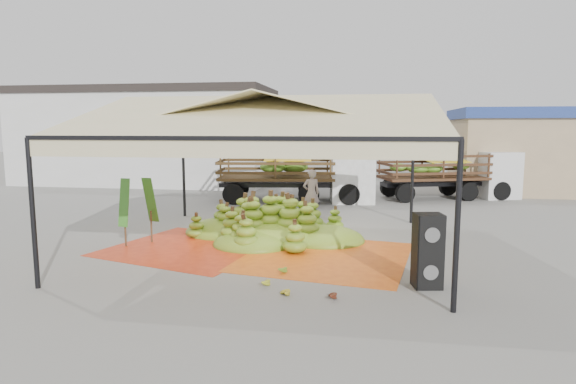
% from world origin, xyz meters
% --- Properties ---
extents(ground, '(90.00, 90.00, 0.00)m').
position_xyz_m(ground, '(0.00, 0.00, 0.00)').
color(ground, slate).
rests_on(ground, ground).
extents(canopy_tent, '(8.10, 8.10, 4.00)m').
position_xyz_m(canopy_tent, '(0.00, 0.00, 3.30)').
color(canopy_tent, black).
rests_on(canopy_tent, ground).
extents(building_white, '(14.30, 6.30, 5.40)m').
position_xyz_m(building_white, '(-10.00, 14.00, 2.71)').
color(building_white, silver).
rests_on(building_white, ground).
extents(building_tan, '(6.30, 5.30, 4.10)m').
position_xyz_m(building_tan, '(10.00, 13.00, 2.07)').
color(building_tan, tan).
rests_on(building_tan, ground).
extents(tarp_left, '(4.92, 4.79, 0.01)m').
position_xyz_m(tarp_left, '(-2.11, -0.40, 0.01)').
color(tarp_left, red).
rests_on(tarp_left, ground).
extents(tarp_right, '(4.54, 4.70, 0.01)m').
position_xyz_m(tarp_right, '(1.52, -0.73, 0.01)').
color(tarp_right, orange).
rests_on(tarp_right, ground).
extents(banana_heap, '(6.79, 6.13, 1.21)m').
position_xyz_m(banana_heap, '(-0.13, 1.19, 0.61)').
color(banana_heap, '#4F7117').
rests_on(banana_heap, ground).
extents(hand_yellow_a, '(0.41, 0.34, 0.18)m').
position_xyz_m(hand_yellow_a, '(0.41, -3.12, 0.09)').
color(hand_yellow_a, gold).
rests_on(hand_yellow_a, ground).
extents(hand_yellow_b, '(0.51, 0.47, 0.18)m').
position_xyz_m(hand_yellow_b, '(0.91, -3.70, 0.09)').
color(hand_yellow_b, gold).
rests_on(hand_yellow_b, ground).
extents(hand_red_a, '(0.44, 0.38, 0.18)m').
position_xyz_m(hand_red_a, '(1.80, -3.70, 0.09)').
color(hand_red_a, '#5F3115').
rests_on(hand_red_a, ground).
extents(hand_red_b, '(0.54, 0.49, 0.20)m').
position_xyz_m(hand_red_b, '(3.70, -1.21, 0.10)').
color(hand_red_b, '#561E13').
rests_on(hand_red_b, ground).
extents(hand_green, '(0.47, 0.41, 0.18)m').
position_xyz_m(hand_green, '(0.61, -2.18, 0.09)').
color(hand_green, '#4C801A').
rests_on(hand_green, ground).
extents(hanging_bunches, '(3.24, 0.24, 0.20)m').
position_xyz_m(hanging_bunches, '(1.32, -0.37, 2.62)').
color(hanging_bunches, '#417B19').
rests_on(hanging_bunches, ground).
extents(speaker_stack, '(0.62, 0.56, 1.50)m').
position_xyz_m(speaker_stack, '(3.70, -2.71, 0.75)').
color(speaker_stack, black).
rests_on(speaker_stack, ground).
extents(banana_leaves, '(0.96, 1.36, 3.70)m').
position_xyz_m(banana_leaves, '(-3.70, -0.19, 0.00)').
color(banana_leaves, '#337B20').
rests_on(banana_leaves, ground).
extents(vendor, '(0.73, 0.62, 1.71)m').
position_xyz_m(vendor, '(0.55, 4.60, 0.85)').
color(vendor, gray).
rests_on(vendor, ground).
extents(truck_left, '(6.82, 3.10, 2.26)m').
position_xyz_m(truck_left, '(-0.25, 8.21, 1.39)').
color(truck_left, '#52381B').
rests_on(truck_left, ground).
extents(truck_right, '(6.46, 3.93, 2.10)m').
position_xyz_m(truck_right, '(6.39, 10.18, 1.29)').
color(truck_right, '#462C17').
rests_on(truck_right, ground).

